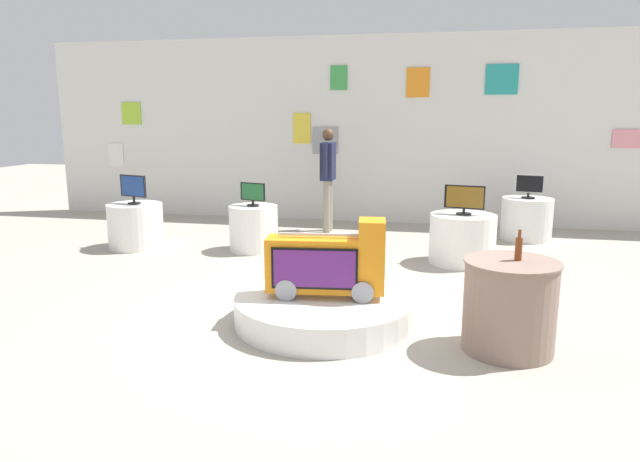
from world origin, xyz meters
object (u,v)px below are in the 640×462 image
at_px(display_pedestal_left_rear, 526,219).
at_px(tv_on_center_rear, 253,193).
at_px(tv_on_right_rear, 464,199).
at_px(bottle_on_side_table, 519,248).
at_px(novelty_firetruck_tv, 328,265).
at_px(display_pedestal_right_rear, 462,239).
at_px(shopper_browsing_near_truck, 328,172).
at_px(tv_on_far_right, 133,188).
at_px(main_display_pedestal, 325,309).
at_px(side_table_round, 509,305).
at_px(display_pedestal_far_right, 136,226).
at_px(tv_on_left_rear, 529,186).
at_px(display_pedestal_center_rear, 254,228).

height_order(display_pedestal_left_rear, tv_on_center_rear, tv_on_center_rear).
distance_m(tv_on_right_rear, bottle_on_side_table, 2.84).
bearing_deg(novelty_firetruck_tv, display_pedestal_right_rear, 62.39).
distance_m(bottle_on_side_table, shopper_browsing_near_truck, 5.14).
bearing_deg(tv_on_far_right, display_pedestal_right_rear, 0.43).
bearing_deg(display_pedestal_left_rear, tv_on_center_rear, -158.05).
distance_m(main_display_pedestal, tv_on_far_right, 4.24).
bearing_deg(bottle_on_side_table, display_pedestal_left_rear, 80.69).
xyz_separation_m(side_table_round, bottle_on_side_table, (0.04, 0.03, 0.48)).
bearing_deg(bottle_on_side_table, display_pedestal_far_right, 150.78).
distance_m(main_display_pedestal, shopper_browsing_near_truck, 4.39).
bearing_deg(display_pedestal_right_rear, display_pedestal_left_rear, 58.82).
bearing_deg(display_pedestal_right_rear, tv_on_far_right, -179.57).
xyz_separation_m(display_pedestal_left_rear, tv_on_left_rear, (0.00, -0.00, 0.52)).
relative_size(main_display_pedestal, shopper_browsing_near_truck, 1.00).
distance_m(display_pedestal_left_rear, side_table_round, 4.66).
relative_size(display_pedestal_right_rear, display_pedestal_far_right, 1.08).
relative_size(main_display_pedestal, tv_on_center_rear, 4.39).
bearing_deg(tv_on_left_rear, shopper_browsing_near_truck, -179.38).
height_order(main_display_pedestal, shopper_browsing_near_truck, shopper_browsing_near_truck).
bearing_deg(novelty_firetruck_tv, display_pedestal_center_rear, 120.92).
xyz_separation_m(tv_on_left_rear, display_pedestal_far_right, (-5.74, -1.77, -0.52)).
height_order(display_pedestal_far_right, tv_on_far_right, tv_on_far_right).
relative_size(novelty_firetruck_tv, display_pedestal_center_rear, 1.60).
height_order(main_display_pedestal, tv_on_far_right, tv_on_far_right).
relative_size(tv_on_left_rear, bottle_on_side_table, 1.66).
bearing_deg(main_display_pedestal, novelty_firetruck_tv, -11.29).
xyz_separation_m(display_pedestal_left_rear, bottle_on_side_table, (-0.75, -4.56, 0.54)).
distance_m(novelty_firetruck_tv, display_pedestal_center_rear, 3.12).
distance_m(novelty_firetruck_tv, tv_on_right_rear, 2.87).
bearing_deg(display_pedestal_far_right, tv_on_center_rear, 5.42).
bearing_deg(display_pedestal_left_rear, bottle_on_side_table, -99.31).
height_order(display_pedestal_left_rear, bottle_on_side_table, bottle_on_side_table).
distance_m(display_pedestal_center_rear, display_pedestal_far_right, 1.77).
xyz_separation_m(main_display_pedestal, tv_on_left_rear, (2.40, 4.26, 0.72)).
bearing_deg(tv_on_far_right, display_pedestal_far_right, 106.09).
height_order(tv_on_far_right, shopper_browsing_near_truck, shopper_browsing_near_truck).
height_order(display_pedestal_left_rear, display_pedestal_right_rear, same).
bearing_deg(tv_on_center_rear, display_pedestal_left_rear, 21.95).
bearing_deg(tv_on_right_rear, main_display_pedestal, -118.10).
relative_size(novelty_firetruck_tv, tv_on_center_rear, 2.87).
bearing_deg(tv_on_center_rear, tv_on_right_rear, -2.75).
xyz_separation_m(novelty_firetruck_tv, display_pedestal_left_rear, (2.38, 4.27, -0.24)).
relative_size(display_pedestal_center_rear, shopper_browsing_near_truck, 0.41).
xyz_separation_m(tv_on_right_rear, shopper_browsing_near_truck, (-2.13, 1.70, 0.15)).
relative_size(display_pedestal_center_rear, bottle_on_side_table, 2.76).
bearing_deg(tv_on_right_rear, tv_on_center_rear, 177.25).
xyz_separation_m(tv_on_center_rear, display_pedestal_far_right, (-1.76, -0.17, -0.51)).
xyz_separation_m(novelty_firetruck_tv, side_table_round, (1.58, -0.32, -0.17)).
xyz_separation_m(main_display_pedestal, tv_on_center_rear, (-1.58, 2.66, 0.70)).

